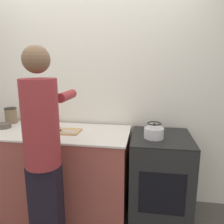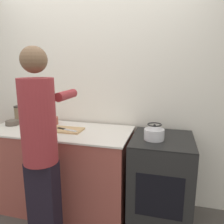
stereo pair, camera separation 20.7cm
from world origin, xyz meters
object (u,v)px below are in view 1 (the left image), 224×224
(cutting_board, at_px, (63,131))
(bowl_prep, at_px, (4,126))
(person, at_px, (43,147))
(knife, at_px, (64,131))
(canister_jar, at_px, (11,115))
(kettle, at_px, (154,132))
(oven, at_px, (160,179))

(cutting_board, distance_m, bowl_prep, 0.71)
(person, xyz_separation_m, knife, (-0.03, 0.53, -0.03))
(knife, relative_size, bowl_prep, 1.68)
(knife, distance_m, canister_jar, 0.82)
(cutting_board, xyz_separation_m, kettle, (0.93, -0.06, 0.06))
(cutting_board, bearing_deg, bowl_prep, 176.63)
(person, bearing_deg, canister_jar, 134.97)
(knife, bearing_deg, cutting_board, 136.07)
(person, relative_size, canister_jar, 9.43)
(oven, xyz_separation_m, bowl_prep, (-1.72, 0.04, 0.49))
(oven, xyz_separation_m, person, (-0.96, -0.56, 0.51))
(cutting_board, bearing_deg, kettle, -3.45)
(oven, height_order, person, person)
(cutting_board, height_order, canister_jar, canister_jar)
(knife, xyz_separation_m, kettle, (0.91, -0.03, 0.05))
(canister_jar, bearing_deg, oven, -7.79)
(kettle, xyz_separation_m, canister_jar, (-1.68, 0.30, 0.03))
(bowl_prep, bearing_deg, knife, -5.35)
(oven, distance_m, knife, 1.10)
(oven, relative_size, knife, 3.67)
(cutting_board, bearing_deg, oven, 0.37)
(person, distance_m, knife, 0.53)
(cutting_board, relative_size, canister_jar, 1.87)
(cutting_board, relative_size, bowl_prep, 2.30)
(person, relative_size, bowl_prep, 11.63)
(person, distance_m, bowl_prep, 0.96)
(bowl_prep, bearing_deg, canister_jar, 101.82)
(oven, xyz_separation_m, knife, (-0.99, -0.03, 0.48))
(bowl_prep, relative_size, canister_jar, 0.81)
(cutting_board, height_order, kettle, kettle)
(person, bearing_deg, kettle, 29.46)
(oven, distance_m, bowl_prep, 1.79)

